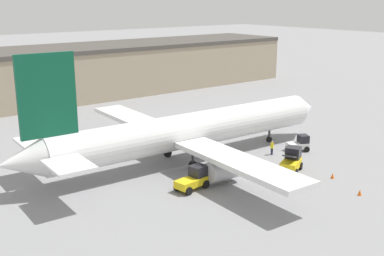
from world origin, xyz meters
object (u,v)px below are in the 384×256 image
at_px(ground_crew_worker, 272,147).
at_px(safety_cone_near, 333,176).
at_px(belt_loader_truck, 291,160).
at_px(airplane, 184,131).
at_px(baggage_tug, 194,179).
at_px(pushback_tug, 299,144).
at_px(safety_cone_far, 360,192).

xyz_separation_m(ground_crew_worker, safety_cone_near, (-0.74, -8.87, -0.59)).
height_order(belt_loader_truck, safety_cone_near, belt_loader_truck).
distance_m(airplane, baggage_tug, 8.09).
xyz_separation_m(baggage_tug, safety_cone_near, (12.56, -6.40, -0.71)).
height_order(baggage_tug, pushback_tug, baggage_tug).
distance_m(ground_crew_worker, baggage_tug, 13.52).
distance_m(pushback_tug, safety_cone_near, 9.07).
distance_m(baggage_tug, safety_cone_far, 15.22).
distance_m(ground_crew_worker, safety_cone_near, 8.92).
height_order(airplane, safety_cone_far, airplane).
xyz_separation_m(pushback_tug, safety_cone_far, (-5.97, -12.07, -0.58)).
distance_m(airplane, ground_crew_worker, 10.64).
height_order(baggage_tug, belt_loader_truck, belt_loader_truck).
height_order(airplane, pushback_tug, airplane).
xyz_separation_m(belt_loader_truck, pushback_tug, (5.93, 3.92, -0.26)).
relative_size(ground_crew_worker, safety_cone_near, 2.96).
relative_size(belt_loader_truck, safety_cone_far, 6.35).
xyz_separation_m(belt_loader_truck, safety_cone_far, (-0.03, -8.14, -0.84)).
bearing_deg(safety_cone_near, airplane, 123.63).
bearing_deg(ground_crew_worker, belt_loader_truck, -125.05).
bearing_deg(belt_loader_truck, baggage_tug, 140.92).
bearing_deg(safety_cone_near, pushback_tug, 61.16).
relative_size(baggage_tug, safety_cone_far, 6.28).
bearing_deg(airplane, safety_cone_near, -54.01).
bearing_deg(baggage_tug, ground_crew_worker, 2.57).
bearing_deg(airplane, safety_cone_far, -65.25).
height_order(pushback_tug, safety_cone_near, pushback_tug).
xyz_separation_m(airplane, pushback_tug, (13.06, -5.14, -2.60)).
distance_m(pushback_tug, safety_cone_far, 13.48).
xyz_separation_m(baggage_tug, safety_cone_far, (10.95, -10.54, -0.71)).
bearing_deg(safety_cone_near, safety_cone_far, -111.15).
bearing_deg(pushback_tug, safety_cone_far, -91.16).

